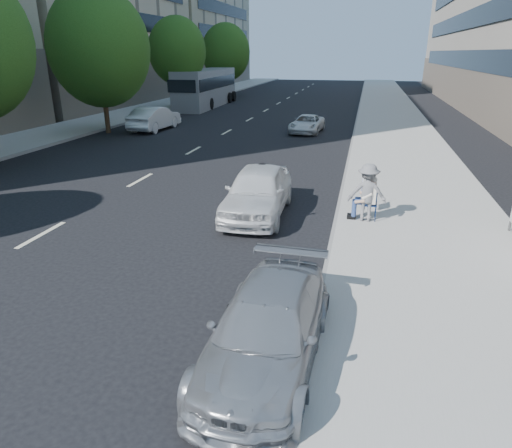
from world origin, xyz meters
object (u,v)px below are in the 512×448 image
(jogger, at_px, (367,193))
(white_sedan_near, at_px, (258,191))
(motorcycle, at_px, (263,186))
(white_sedan_mid, at_px, (155,118))
(parked_sedan, at_px, (267,329))
(bus, at_px, (206,88))
(seated_protester, at_px, (367,195))
(white_sedan_far, at_px, (307,124))

(jogger, height_order, white_sedan_near, jogger)
(motorcycle, bearing_deg, white_sedan_mid, 124.17)
(parked_sedan, distance_m, bus, 38.39)
(seated_protester, distance_m, white_sedan_mid, 20.06)
(jogger, bearing_deg, white_sedan_far, -76.02)
(seated_protester, relative_size, jogger, 0.77)
(seated_protester, relative_size, white_sedan_mid, 0.29)
(white_sedan_mid, relative_size, bus, 0.38)
(parked_sedan, relative_size, bus, 0.35)
(jogger, distance_m, bus, 32.68)
(white_sedan_far, distance_m, bus, 17.06)
(parked_sedan, relative_size, motorcycle, 2.07)
(white_sedan_far, height_order, bus, bus)
(seated_protester, height_order, white_sedan_far, seated_protester)
(white_sedan_far, bearing_deg, bus, 134.85)
(white_sedan_far, height_order, motorcycle, motorcycle)
(parked_sedan, xyz_separation_m, motorcycle, (-1.84, 8.07, 0.02))
(parked_sedan, height_order, white_sedan_far, parked_sedan)
(white_sedan_near, xyz_separation_m, white_sedan_far, (-0.50, 16.00, -0.22))
(seated_protester, bearing_deg, white_sedan_mid, 132.68)
(white_sedan_near, bearing_deg, bus, 109.81)
(parked_sedan, bearing_deg, motorcycle, 104.53)
(white_sedan_near, relative_size, bus, 0.37)
(white_sedan_mid, relative_size, motorcycle, 2.24)
(jogger, bearing_deg, white_sedan_mid, -46.77)
(parked_sedan, bearing_deg, white_sedan_far, 97.36)
(white_sedan_mid, bearing_deg, white_sedan_far, -169.00)
(parked_sedan, xyz_separation_m, white_sedan_mid, (-12.11, 21.76, 0.14))
(jogger, xyz_separation_m, bus, (-14.94, 29.05, 0.64))
(jogger, relative_size, white_sedan_near, 0.38)
(motorcycle, bearing_deg, parked_sedan, -79.83)
(seated_protester, bearing_deg, white_sedan_far, 103.28)
(white_sedan_far, bearing_deg, parked_sedan, -80.33)
(white_sedan_near, xyz_separation_m, bus, (-11.64, 28.88, 0.88))
(jogger, height_order, parked_sedan, jogger)
(white_sedan_near, bearing_deg, white_sedan_mid, 122.91)
(white_sedan_mid, height_order, motorcycle, white_sedan_mid)
(bus, bearing_deg, seated_protester, -64.45)
(white_sedan_near, relative_size, white_sedan_far, 1.15)
(white_sedan_near, relative_size, motorcycle, 2.17)
(jogger, distance_m, parked_sedan, 7.07)
(jogger, bearing_deg, seated_protester, -83.82)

